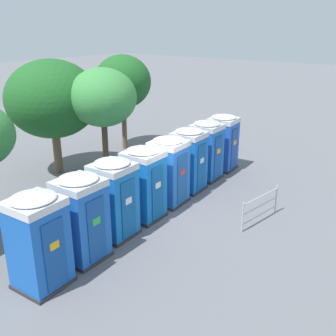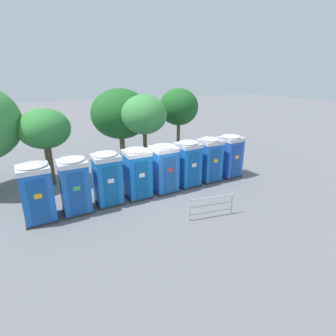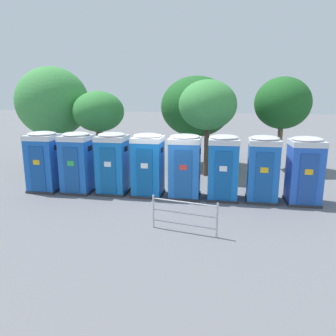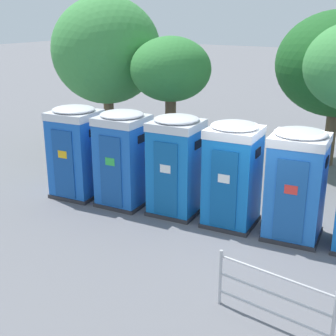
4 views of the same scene
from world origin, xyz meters
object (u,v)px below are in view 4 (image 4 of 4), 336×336
Objects in this scene: portapotty_2 at (176,165)px; street_tree_1 at (171,70)px; portapotty_0 at (76,151)px; portapotty_1 at (123,158)px; portapotty_3 at (233,174)px; portapotty_4 at (296,184)px; event_barrier at (273,296)px; street_tree_3 at (106,51)px.

portapotty_2 is 0.60× the size of street_tree_1.
portapotty_0 is 1.49m from portapotty_1.
portapotty_0 and portapotty_1 have the same top height.
portapotty_3 is at bearing 3.09° from portapotty_2.
portapotty_4 reaches higher than event_barrier.
street_tree_3 is (-6.74, 3.99, 2.31)m from portapotty_3.
portapotty_2 is 7.03m from street_tree_3.
street_tree_1 is (-5.32, 3.54, 1.83)m from portapotty_4.
event_barrier is at bearing -78.95° from portapotty_4.
portapotty_3 is 0.60× the size of street_tree_1.
portapotty_4 is 0.60× the size of street_tree_1.
street_tree_3 reaches higher than street_tree_1.
portapotty_3 is at bearing -30.66° from street_tree_3.
street_tree_1 reaches higher than portapotty_1.
event_barrier is at bearing -49.17° from street_tree_1.
portapotty_2 reaches higher than event_barrier.
event_barrier is at bearing -56.88° from portapotty_3.
portapotty_2 is 2.99m from portapotty_4.
portapotty_4 is at bearing -25.38° from street_tree_3.
portapotty_4 is (1.49, 0.09, -0.00)m from portapotty_3.
portapotty_1 is at bearing 5.39° from portapotty_0.
portapotty_1 is 1.00× the size of portapotty_3.
street_tree_3 is at bearing 142.16° from portapotty_2.
portapotty_1 is 5.98m from event_barrier.
portapotty_2 is at bearing -176.74° from portapotty_4.
portapotty_1 and portapotty_4 have the same top height.
portapotty_3 is 1.00× the size of portapotty_4.
portapotty_0 is 7.24m from event_barrier.
portapotty_2 is at bearing -37.84° from street_tree_3.
portapotty_1 is 2.99m from portapotty_3.
portapotty_0 is 1.00× the size of portapotty_4.
portapotty_1 is (1.49, 0.14, 0.00)m from portapotty_0.
street_tree_1 is 0.76× the size of street_tree_3.
street_tree_1 reaches higher than event_barrier.
portapotty_4 is at bearing 3.26° from portapotty_2.
portapotty_0 is 4.48m from portapotty_3.
portapotty_0 is 2.99m from portapotty_2.
street_tree_1 is 9.50m from event_barrier.
portapotty_1 is at bearing -174.21° from portapotty_3.
street_tree_1 is at bearing -7.22° from street_tree_3.
street_tree_1 is at bearing 81.22° from portapotty_0.
portapotty_2 and portapotty_4 have the same top height.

